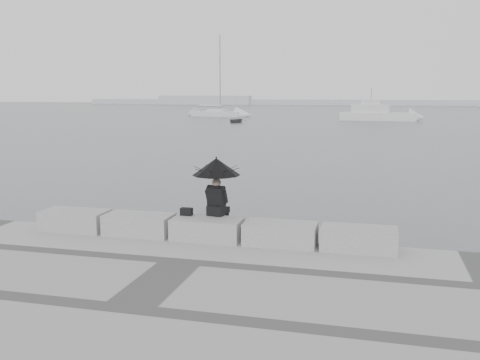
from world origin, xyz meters
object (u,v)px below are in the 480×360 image
(seated_person, at_px, (216,173))
(sailboat_left, at_px, (217,113))
(motor_cruiser, at_px, (378,114))
(dinghy, at_px, (235,120))

(seated_person, bearing_deg, sailboat_left, 118.40)
(motor_cruiser, height_order, dinghy, motor_cruiser)
(sailboat_left, bearing_deg, dinghy, -54.79)
(sailboat_left, relative_size, motor_cruiser, 1.25)
(motor_cruiser, bearing_deg, sailboat_left, 169.52)
(sailboat_left, bearing_deg, seated_person, -62.42)
(motor_cruiser, bearing_deg, seated_person, -89.08)
(seated_person, xyz_separation_m, sailboat_left, (-21.53, 71.39, -1.48))
(seated_person, xyz_separation_m, dinghy, (-14.24, 55.33, -1.71))
(sailboat_left, bearing_deg, motor_cruiser, -3.80)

